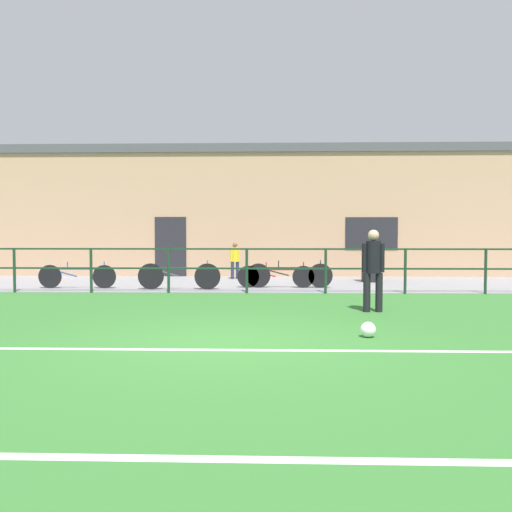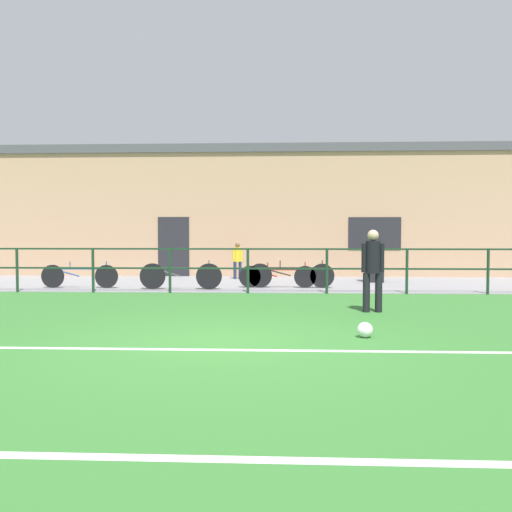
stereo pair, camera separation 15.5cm
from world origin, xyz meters
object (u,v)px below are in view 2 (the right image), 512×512
Objects in this scene: bicycle_parked_2 at (79,276)px; trash_bin_0 at (374,264)px; bicycle_parked_0 at (291,275)px; bicycle_parked_3 at (181,276)px; soccer_ball_match at (365,330)px; player_goalkeeper at (373,265)px; spectator_child at (238,258)px; bicycle_parked_1 at (277,276)px.

bicycle_parked_2 is 8.71m from trash_bin_0.
trash_bin_0 reaches higher than bicycle_parked_0.
bicycle_parked_2 is 0.96× the size of bicycle_parked_3.
player_goalkeeper is at bearing 77.64° from soccer_ball_match.
bicycle_parked_2 is at bearing 14.14° from spectator_child.
bicycle_parked_0 is 1.12× the size of bicycle_parked_1.
player_goalkeeper is 1.47× the size of trash_bin_0.
bicycle_parked_0 is (-1.48, 4.28, -0.53)m from player_goalkeeper.
bicycle_parked_0 is at bearing -144.93° from trash_bin_0.
bicycle_parked_3 is (-2.98, -0.51, 0.01)m from bicycle_parked_0.
bicycle_parked_1 is 0.96× the size of bicycle_parked_3.
player_goalkeeper is at bearing -70.91° from bicycle_parked_0.
spectator_child reaches higher than bicycle_parked_0.
bicycle_parked_3 is at bearing -168.85° from bicycle_parked_1.
soccer_ball_match is 0.11× the size of bicycle_parked_1.
trash_bin_0 reaches higher than bicycle_parked_1.
bicycle_parked_1 reaches higher than soccer_ball_match.
bicycle_parked_0 is 2.19× the size of trash_bin_0.
soccer_ball_match is at bearing 75.92° from player_goalkeeper.
trash_bin_0 is at bearing 14.20° from bicycle_parked_2.
bicycle_parked_1 is 3.51m from trash_bin_0.
trash_bin_0 is (4.31, -0.94, -0.13)m from spectator_child.
trash_bin_0 is at bearing 78.98° from soccer_ball_match.
bicycle_parked_2 reaches higher than bicycle_parked_1.
spectator_child is 0.56× the size of bicycle_parked_2.
soccer_ball_match is 0.21× the size of trash_bin_0.
bicycle_parked_3 is 2.05× the size of trash_bin_0.
bicycle_parked_0 is 1.11× the size of bicycle_parked_2.
player_goalkeeper is 2.69m from soccer_ball_match.
player_goalkeeper reaches higher than bicycle_parked_2.
trash_bin_0 reaches higher than soccer_ball_match.
player_goalkeeper reaches higher than bicycle_parked_0.
bicycle_parked_3 is at bearing 46.23° from spectator_child.
soccer_ball_match is 0.10× the size of bicycle_parked_3.
bicycle_parked_1 is at bearing -148.45° from trash_bin_0.
trash_bin_0 is (8.44, 2.14, 0.22)m from bicycle_parked_2.
soccer_ball_match is 6.92m from bicycle_parked_1.
bicycle_parked_1 is 1.00× the size of bicycle_parked_2.
bicycle_parked_1 is 5.46m from bicycle_parked_2.
spectator_child is at bearing 68.74° from bicycle_parked_3.
trash_bin_0 is at bearing -102.19° from player_goalkeeper.
player_goalkeeper is 5.86m from bicycle_parked_3.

